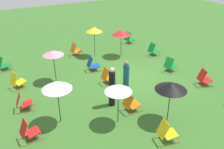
{
  "coord_description": "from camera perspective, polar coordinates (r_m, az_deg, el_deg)",
  "views": [
    {
      "loc": [
        -9.44,
        6.44,
        6.04
      ],
      "look_at": [
        0.0,
        1.2,
        0.5
      ],
      "focal_mm": 39.71,
      "sensor_mm": 36.0,
      "label": 1
    }
  ],
  "objects": [
    {
      "name": "ground_plane",
      "position": [
        12.93,
        4.66,
        -0.79
      ],
      "size": [
        40.0,
        40.0,
        0.0
      ],
      "primitive_type": "plane",
      "color": "#386B28"
    },
    {
      "name": "deckchair_0",
      "position": [
        13.75,
        13.22,
        2.05
      ],
      "size": [
        0.64,
        0.85,
        0.83
      ],
      "rotation": [
        0.0,
        0.0,
        0.24
      ],
      "color": "olive",
      "rests_on": "ground"
    },
    {
      "name": "deckchair_1",
      "position": [
        9.27,
        -18.69,
        -12.25
      ],
      "size": [
        0.53,
        0.79,
        0.83
      ],
      "rotation": [
        0.0,
        0.0,
        0.07
      ],
      "color": "olive",
      "rests_on": "ground"
    },
    {
      "name": "deckchair_3",
      "position": [
        15.68,
        9.46,
        5.57
      ],
      "size": [
        0.48,
        0.76,
        0.83
      ],
      "rotation": [
        0.0,
        0.0,
        -0.0
      ],
      "color": "olive",
      "rests_on": "ground"
    },
    {
      "name": "deckchair_4",
      "position": [
        17.57,
        3.91,
        8.27
      ],
      "size": [
        0.63,
        0.85,
        0.83
      ],
      "rotation": [
        0.0,
        0.0,
        0.22
      ],
      "color": "olive",
      "rests_on": "ground"
    },
    {
      "name": "deckchair_5",
      "position": [
        10.91,
        -19.88,
        -5.99
      ],
      "size": [
        0.61,
        0.84,
        0.83
      ],
      "rotation": [
        0.0,
        0.0,
        -0.19
      ],
      "color": "olive",
      "rests_on": "ground"
    },
    {
      "name": "deckchair_6",
      "position": [
        8.96,
        12.38,
        -12.89
      ],
      "size": [
        0.64,
        0.85,
        0.83
      ],
      "rotation": [
        0.0,
        0.0,
        -0.23
      ],
      "color": "olive",
      "rests_on": "ground"
    },
    {
      "name": "deckchair_7",
      "position": [
        12.64,
        -21.04,
        -1.45
      ],
      "size": [
        0.68,
        0.87,
        0.83
      ],
      "rotation": [
        0.0,
        0.0,
        0.3
      ],
      "color": "olive",
      "rests_on": "ground"
    },
    {
      "name": "deckchair_8",
      "position": [
        13.53,
        -4.54,
        2.29
      ],
      "size": [
        0.56,
        0.81,
        0.83
      ],
      "rotation": [
        0.0,
        0.0,
        -0.11
      ],
      "color": "olive",
      "rests_on": "ground"
    },
    {
      "name": "deckchair_10",
      "position": [
        12.21,
        -1.05,
        -0.52
      ],
      "size": [
        0.48,
        0.76,
        0.83
      ],
      "rotation": [
        0.0,
        0.0,
        -0.01
      ],
      "color": "olive",
      "rests_on": "ground"
    },
    {
      "name": "deckchair_11",
      "position": [
        14.8,
        -23.81,
        2.2
      ],
      "size": [
        0.68,
        0.87,
        0.83
      ],
      "rotation": [
        0.0,
        0.0,
        0.3
      ],
      "color": "olive",
      "rests_on": "ground"
    },
    {
      "name": "deckchair_12",
      "position": [
        12.87,
        20.42,
        -0.83
      ],
      "size": [
        0.68,
        0.87,
        0.83
      ],
      "rotation": [
        0.0,
        0.0,
        -0.31
      ],
      "color": "olive",
      "rests_on": "ground"
    },
    {
      "name": "deckchair_13",
      "position": [
        10.2,
        4.33,
        -6.69
      ],
      "size": [
        0.49,
        0.77,
        0.83
      ],
      "rotation": [
        0.0,
        0.0,
        0.02
      ],
      "color": "olive",
      "rests_on": "ground"
    },
    {
      "name": "deckchair_14",
      "position": [
        15.61,
        -8.42,
        5.56
      ],
      "size": [
        0.56,
        0.81,
        0.83
      ],
      "rotation": [
        0.0,
        0.0,
        0.12
      ],
      "color": "olive",
      "rests_on": "ground"
    },
    {
      "name": "umbrella_0",
      "position": [
        12.32,
        -13.43,
        4.88
      ],
      "size": [
        1.02,
        1.02,
        1.65
      ],
      "color": "black",
      "rests_on": "ground"
    },
    {
      "name": "umbrella_1",
      "position": [
        15.09,
        -4.15,
        10.3
      ],
      "size": [
        0.97,
        0.97,
        1.83
      ],
      "color": "black",
      "rests_on": "ground"
    },
    {
      "name": "umbrella_2",
      "position": [
        9.35,
        13.47,
        -2.64
      ],
      "size": [
        1.19,
        1.19,
        1.66
      ],
      "color": "black",
      "rests_on": "ground"
    },
    {
      "name": "umbrella_3",
      "position": [
        8.98,
        1.46,
        -3.13
      ],
      "size": [
        1.02,
        1.02,
        1.67
      ],
      "color": "black",
      "rests_on": "ground"
    },
    {
      "name": "umbrella_4",
      "position": [
        9.16,
        -12.64,
        -2.43
      ],
      "size": [
        1.11,
        1.11,
        1.78
      ],
      "color": "black",
      "rests_on": "ground"
    },
    {
      "name": "umbrella_5",
      "position": [
        15.08,
        2.15,
        9.63
      ],
      "size": [
        1.12,
        1.12,
        1.66
      ],
      "color": "black",
      "rests_on": "ground"
    },
    {
      "name": "person_0",
      "position": [
        10.32,
        -0.01,
        -3.02
      ],
      "size": [
        0.34,
        0.34,
        1.77
      ],
      "rotation": [
        0.0,
        0.0,
        1.88
      ],
      "color": "black",
      "rests_on": "ground"
    },
    {
      "name": "person_1",
      "position": [
        11.06,
        3.26,
        -1.1
      ],
      "size": [
        0.36,
        0.36,
        1.69
      ],
      "rotation": [
        0.0,
        0.0,
        5.15
      ],
      "color": "#195972",
      "rests_on": "ground"
    }
  ]
}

